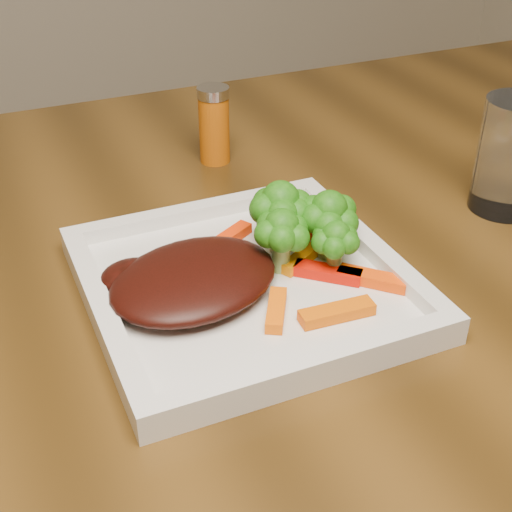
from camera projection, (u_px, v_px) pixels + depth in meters
name	position (u px, v px, depth m)	size (l,w,h in m)	color
dining_table	(227.00, 500.00, 0.90)	(1.60, 0.90, 0.75)	#4E3311
plate	(246.00, 288.00, 0.63)	(0.27, 0.27, 0.01)	white
steak	(194.00, 279.00, 0.60)	(0.15, 0.12, 0.03)	#340B07
broccoli_0	(280.00, 218.00, 0.65)	(0.07, 0.07, 0.07)	#126A11
broccoli_1	(328.00, 225.00, 0.64)	(0.06, 0.06, 0.06)	#1F7914
broccoli_2	(335.00, 244.00, 0.62)	(0.05, 0.05, 0.06)	#197213
broccoli_3	(281.00, 240.00, 0.62)	(0.06, 0.06, 0.06)	#1C6510
carrot_0	(337.00, 312.00, 0.58)	(0.06, 0.02, 0.01)	#E65E03
carrot_1	(372.00, 279.00, 0.62)	(0.06, 0.02, 0.01)	#FD4704
carrot_2	(276.00, 310.00, 0.58)	(0.05, 0.01, 0.01)	#FD6404
carrot_3	(325.00, 230.00, 0.69)	(0.06, 0.02, 0.01)	red
carrot_4	(230.00, 237.00, 0.68)	(0.05, 0.01, 0.01)	#FF3404
carrot_5	(328.00, 273.00, 0.63)	(0.06, 0.02, 0.01)	red
carrot_6	(300.00, 259.00, 0.65)	(0.05, 0.01, 0.01)	orange
spice_shaker	(214.00, 125.00, 0.84)	(0.04, 0.04, 0.09)	#B35309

